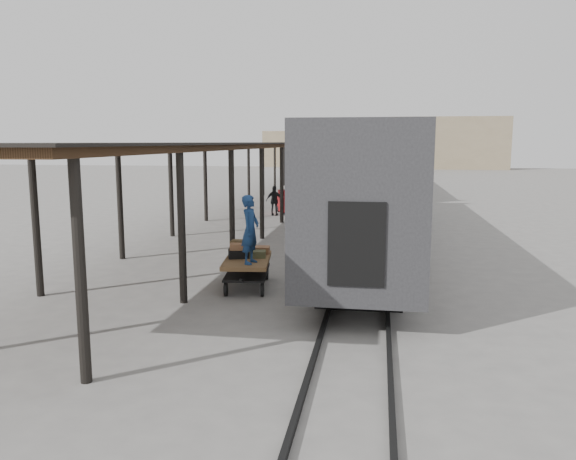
# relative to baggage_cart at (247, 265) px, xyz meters

# --- Properties ---
(ground) EXTENTS (160.00, 160.00, 0.00)m
(ground) POSITION_rel_baggage_cart_xyz_m (0.06, 0.20, -0.65)
(ground) COLOR slate
(ground) RESTS_ON ground
(train) EXTENTS (3.45, 76.01, 4.01)m
(train) POSITION_rel_baggage_cart_xyz_m (3.25, 34.00, 2.04)
(train) COLOR silver
(train) RESTS_ON ground
(canopy) EXTENTS (4.90, 64.30, 4.15)m
(canopy) POSITION_rel_baggage_cart_xyz_m (-3.34, 24.20, 3.36)
(canopy) COLOR #422B19
(canopy) RESTS_ON ground
(rails) EXTENTS (1.54, 150.00, 0.12)m
(rails) POSITION_rel_baggage_cart_xyz_m (3.26, 34.20, -0.59)
(rails) COLOR black
(rails) RESTS_ON ground
(building_far) EXTENTS (18.00, 10.00, 8.00)m
(building_far) POSITION_rel_baggage_cart_xyz_m (14.06, 78.20, 3.35)
(building_far) COLOR tan
(building_far) RESTS_ON ground
(building_left) EXTENTS (12.00, 8.00, 6.00)m
(building_left) POSITION_rel_baggage_cart_xyz_m (-9.94, 82.20, 2.35)
(building_left) COLOR tan
(building_left) RESTS_ON ground
(baggage_cart) EXTENTS (1.56, 2.54, 0.86)m
(baggage_cart) POSITION_rel_baggage_cart_xyz_m (0.00, 0.00, 0.00)
(baggage_cart) COLOR brown
(baggage_cart) RESTS_ON ground
(suitcase_stack) EXTENTS (1.21, 1.24, 0.44)m
(suitcase_stack) POSITION_rel_baggage_cart_xyz_m (-0.13, 0.35, 0.38)
(suitcase_stack) COLOR #3A3A3C
(suitcase_stack) RESTS_ON baggage_cart
(luggage_tug) EXTENTS (1.37, 1.73, 1.34)m
(luggage_tug) POSITION_rel_baggage_cart_xyz_m (-1.70, 17.29, -0.04)
(luggage_tug) COLOR maroon
(luggage_tug) RESTS_ON ground
(porter) EXTENTS (0.56, 0.75, 1.89)m
(porter) POSITION_rel_baggage_cart_xyz_m (0.25, -0.65, 1.16)
(porter) COLOR navy
(porter) RESTS_ON baggage_cart
(pedestrian) EXTENTS (1.01, 0.45, 1.70)m
(pedestrian) POSITION_rel_baggage_cart_xyz_m (-2.19, 16.00, 0.20)
(pedestrian) COLOR black
(pedestrian) RESTS_ON ground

